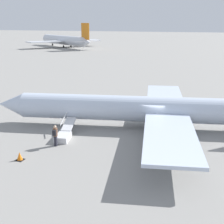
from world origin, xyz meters
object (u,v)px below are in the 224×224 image
Objects in this scene: passenger at (55,134)px; airplane_main at (163,109)px; airplane_far_center at (64,40)px; boarding_stairs at (64,134)px.

airplane_main is at bearing -57.67° from passenger.
passenger is (-51.35, 91.06, -1.80)m from airplane_far_center.
airplane_main is 102.03m from airplane_far_center.
airplane_main is 0.84× the size of airplane_far_center.
airplane_main is 7.38× the size of boarding_stairs.
airplane_far_center reaches higher than boarding_stairs.
airplane_main is 17.56× the size of passenger.
boarding_stairs is (7.30, 5.68, -1.51)m from airplane_main.
airplane_main is at bearing 158.07° from airplane_far_center.
boarding_stairs is 2.38× the size of passenger.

